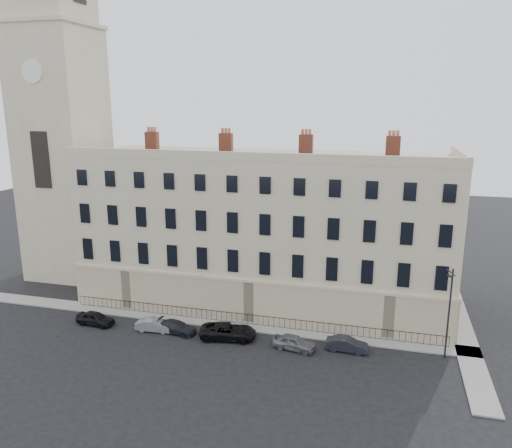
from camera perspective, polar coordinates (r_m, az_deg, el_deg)
The scene contains 13 objects.
ground at distance 41.11m, azimuth 5.24°, elevation -15.42°, with size 160.00×160.00×0.00m, color black.
terrace at distance 50.39m, azimuth 1.03°, elevation -0.58°, with size 36.22×12.22×17.00m.
church_tower at distance 60.93m, azimuth -21.43°, elevation 11.62°, with size 8.00×8.13×44.00m.
pavement_terrace at distance 47.74m, azimuth -5.84°, elevation -10.99°, with size 48.00×2.00×0.12m, color gray.
pavement_east_return at distance 48.39m, azimuth 22.63°, elevation -11.70°, with size 2.00×24.00×0.12m, color gray.
railings at distance 46.73m, azimuth -1.00°, elevation -10.82°, with size 35.00×0.04×0.96m.
car_a at distance 49.02m, azimuth -17.89°, elevation -10.22°, with size 1.46×3.63×1.24m, color black.
car_b at distance 46.47m, azimuth -11.51°, elevation -11.26°, with size 1.18×3.39×1.12m, color gray.
car_c at distance 45.83m, azimuth -9.10°, elevation -11.54°, with size 1.53×3.76×1.09m, color black.
car_d at distance 44.26m, azimuth -3.21°, elevation -12.14°, with size 2.26×4.90×1.36m, color black.
car_e at distance 42.61m, azimuth 4.39°, elevation -13.35°, with size 1.46×3.62×1.23m, color slate.
car_f at distance 42.92m, azimuth 10.36°, elevation -13.39°, with size 1.22×3.50×1.15m, color #1F202A.
streetlamp at distance 42.35m, azimuth 21.18°, elevation -9.17°, with size 0.64×1.58×7.54m.
Camera 1 is at (5.61, -35.43, 20.09)m, focal length 35.00 mm.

